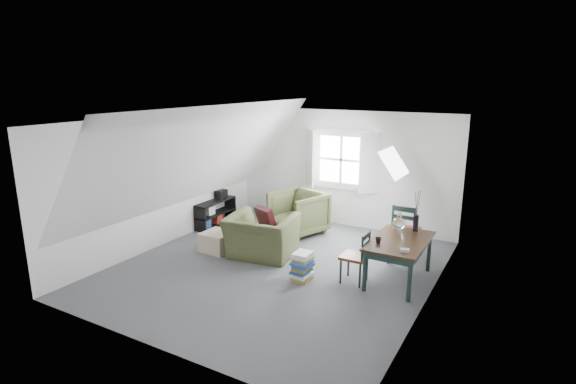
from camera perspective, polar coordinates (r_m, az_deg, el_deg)
The scene contains 24 objects.
floor at distance 7.78m, azimuth -1.42°, elevation -9.53°, with size 5.50×5.50×0.00m, color #4F5054.
ceiling at distance 7.16m, azimuth -1.54°, elevation 9.14°, with size 5.50×5.50×0.00m, color white.
wall_back at distance 9.77m, azimuth 6.84°, elevation 2.96°, with size 5.00×5.00×0.00m, color white.
wall_front at distance 5.32m, azimuth -17.02°, elevation -7.08°, with size 5.00×5.00×0.00m, color white.
wall_left at distance 8.88m, azimuth -15.46°, elevation 1.44°, with size 5.50×5.50×0.00m, color white.
wall_right at distance 6.50m, azimuth 17.84°, elevation -3.30°, with size 5.50×5.50×0.00m, color white.
slope_left at distance 8.15m, azimuth -10.92°, elevation 4.35°, with size 5.50×5.50×0.00m, color white.
slope_right at distance 6.61m, azimuth 10.11°, elevation 2.16°, with size 5.50×5.50×0.00m, color white.
dormer_window at distance 9.67m, azimuth 6.71°, elevation 4.05°, with size 1.71×0.35×1.30m.
skylight at distance 7.83m, azimuth 13.31°, elevation 3.62°, with size 0.55×0.75×0.04m, color white.
armchair_near at distance 8.27m, azimuth -3.38°, elevation -8.09°, with size 1.17×1.02×0.76m, color #454C28.
armchair_far at distance 9.41m, azimuth 1.27°, elevation -5.26°, with size 0.95×0.98×0.89m, color #454C28.
throw_pillow at distance 8.16m, azimuth -2.88°, elevation -3.31°, with size 0.41×0.12×0.41m, color #3B1017.
ottoman at distance 8.54m, azimuth -8.92°, elevation -6.22°, with size 0.53×0.53×0.35m, color #C0B196.
dining_table at distance 7.29m, azimuth 13.97°, elevation -6.59°, with size 0.82×1.37×0.68m.
demijohn at distance 7.67m, azimuth 13.91°, elevation -3.88°, with size 0.21×0.21×0.30m.
vase_twigs at distance 7.69m, azimuth 15.92°, elevation -3.70°, with size 0.09×0.10×0.69m.
cup at distance 7.05m, azimuth 11.38°, elevation -6.37°, with size 0.10×0.10×0.09m, color black.
paper_box at distance 6.79m, azimuth 14.61°, elevation -7.17°, with size 0.13×0.08×0.04m, color white.
dining_chair_far at distance 8.27m, azimuth 14.65°, elevation -4.69°, with size 0.47×0.47×1.00m.
dining_chair_near at distance 7.16m, azimuth 8.69°, elevation -8.06°, with size 0.39×0.39×0.84m.
media_shelf at distance 9.97m, azimuth -9.41°, elevation -2.83°, with size 0.36×1.09×0.56m.
electronics_box at distance 10.08m, azimuth -8.48°, elevation -0.28°, with size 0.18×0.25×0.20m, color black.
magazine_stack at distance 7.24m, azimuth 1.83°, elevation -9.42°, with size 0.34×0.40×0.45m.
Camera 1 is at (3.67, -6.11, 3.11)m, focal length 28.00 mm.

